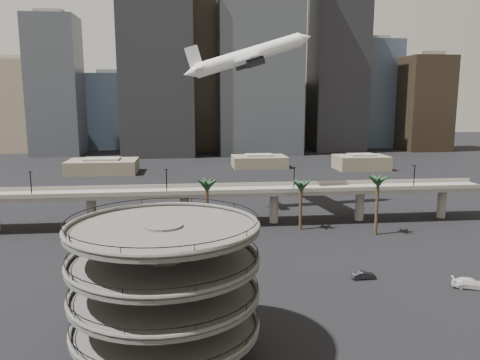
{
  "coord_description": "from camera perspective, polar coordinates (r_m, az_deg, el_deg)",
  "views": [
    {
      "loc": [
        -10.13,
        -56.24,
        30.45
      ],
      "look_at": [
        -0.56,
        28.0,
        15.64
      ],
      "focal_mm": 35.0,
      "sensor_mm": 36.0,
      "label": 1
    }
  ],
  "objects": [
    {
      "name": "skyline",
      "position": [
        274.74,
        -1.23,
        12.36
      ],
      "size": [
        269.0,
        86.0,
        115.5
      ],
      "color": "gray",
      "rests_on": "ground"
    },
    {
      "name": "parking_ramp",
      "position": [
        56.23,
        -9.14,
        -11.73
      ],
      "size": [
        22.2,
        22.2,
        17.35
      ],
      "color": "#444340",
      "rests_on": "ground"
    },
    {
      "name": "overpass",
      "position": [
        114.06,
        -1.25,
        -1.79
      ],
      "size": [
        130.0,
        9.3,
        14.7
      ],
      "color": "slate",
      "rests_on": "ground"
    },
    {
      "name": "low_buildings",
      "position": [
        201.17,
        -1.57,
        2.02
      ],
      "size": [
        135.0,
        27.5,
        6.8
      ],
      "color": "#6A604E",
      "rests_on": "ground"
    },
    {
      "name": "car_b",
      "position": [
        84.17,
        14.83,
        -11.16
      ],
      "size": [
        4.12,
        1.59,
        1.34
      ],
      "primitive_type": "imported",
      "rotation": [
        0.0,
        0.0,
        1.61
      ],
      "color": "black",
      "rests_on": "ground"
    },
    {
      "name": "car_c",
      "position": [
        86.37,
        26.28,
        -11.22
      ],
      "size": [
        6.09,
        4.01,
        1.64
      ],
      "primitive_type": "imported",
      "rotation": [
        0.0,
        0.0,
        1.24
      ],
      "color": "silver",
      "rests_on": "ground"
    },
    {
      "name": "palm_trees",
      "position": [
        105.47,
        6.87,
        -0.56
      ],
      "size": [
        42.4,
        10.4,
        14.0
      ],
      "color": "#48371F",
      "rests_on": "ground"
    },
    {
      "name": "airborne_jet",
      "position": [
        127.59,
        1.03,
        14.88
      ],
      "size": [
        36.06,
        32.32,
        14.14
      ],
      "rotation": [
        0.0,
        -0.3,
        0.14
      ],
      "color": "white",
      "rests_on": "ground"
    },
    {
      "name": "ground",
      "position": [
        64.75,
        3.46,
        -18.16
      ],
      "size": [
        700.0,
        700.0,
        0.0
      ],
      "primitive_type": "plane",
      "color": "black",
      "rests_on": "ground"
    },
    {
      "name": "car_a",
      "position": [
        80.22,
        -5.69,
        -11.86
      ],
      "size": [
        4.84,
        2.72,
        1.55
      ],
      "primitive_type": "imported",
      "rotation": [
        0.0,
        0.0,
        1.37
      ],
      "color": "red",
      "rests_on": "ground"
    }
  ]
}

